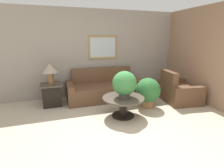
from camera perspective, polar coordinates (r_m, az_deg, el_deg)
name	(u,v)px	position (r m, az deg, el deg)	size (l,w,h in m)	color
ground_plane	(133,135)	(3.45, 7.02, -16.24)	(20.00, 20.00, 0.00)	#BCAD93
wall_back	(98,53)	(5.50, -4.56, 9.93)	(7.08, 0.09, 2.60)	gray
wall_right	(198,55)	(5.57, 26.17, 8.50)	(0.06, 4.64, 2.60)	#937056
couch_main	(105,89)	(5.22, -2.31, -1.73)	(2.22, 0.93, 0.88)	brown
armchair	(178,91)	(5.36, 20.70, -2.25)	(1.03, 1.24, 0.88)	brown
coffee_table	(123,102)	(4.04, 3.69, -6.02)	(0.96, 0.96, 0.46)	black
side_table	(52,94)	(4.96, -18.97, -3.25)	(0.56, 0.56, 0.59)	black
table_lamp	(50,70)	(4.80, -19.63, 4.29)	(0.42, 0.42, 0.55)	brown
potted_plant_on_table	(124,84)	(3.89, 4.09, 0.06)	(0.55, 0.55, 0.61)	#4C4742
potted_plant_floor	(148,91)	(4.61, 11.67, -2.32)	(0.63, 0.63, 0.78)	#9E6B42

